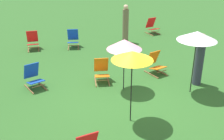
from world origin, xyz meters
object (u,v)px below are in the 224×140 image
at_px(deckchair_9, 152,27).
at_px(umbrella_0, 124,44).
at_px(deckchair_6, 73,39).
at_px(umbrella_2, 197,36).
at_px(person_0, 199,60).
at_px(deckchair_7, 33,41).
at_px(deckchair_10, 102,71).
at_px(deckchair_4, 34,77).
at_px(deckchair_1, 155,64).
at_px(person_1, 126,24).
at_px(umbrella_1, 132,56).

xyz_separation_m(deckchair_9, umbrella_0, (-3.97, -5.13, 1.16)).
bearing_deg(deckchair_6, umbrella_2, -50.54).
distance_m(umbrella_2, person_0, 1.20).
xyz_separation_m(deckchair_6, deckchair_7, (-1.73, 0.41, 0.00)).
height_order(deckchair_9, deckchair_10, same).
relative_size(deckchair_4, umbrella_0, 0.51).
xyz_separation_m(deckchair_9, deckchair_10, (-4.42, -4.32, 0.00)).
height_order(deckchair_1, umbrella_0, umbrella_0).
bearing_deg(deckchair_9, umbrella_0, -133.70).
distance_m(deckchair_7, person_1, 4.32).
distance_m(umbrella_1, umbrella_2, 2.55).
distance_m(umbrella_0, umbrella_1, 1.79).
relative_size(deckchair_7, person_0, 0.48).
bearing_deg(deckchair_7, deckchair_10, -59.80).
height_order(deckchair_4, deckchair_9, same).
height_order(deckchair_7, umbrella_0, umbrella_0).
xyz_separation_m(deckchair_4, umbrella_2, (4.54, -2.17, 1.48)).
bearing_deg(deckchair_10, deckchair_1, 11.86).
relative_size(deckchair_7, umbrella_2, 0.42).
height_order(deckchair_10, person_1, person_1).
distance_m(deckchair_7, deckchair_9, 6.14).
bearing_deg(deckchair_7, deckchair_1, -41.12).
relative_size(deckchair_9, umbrella_1, 0.42).
xyz_separation_m(umbrella_0, umbrella_2, (1.89, -0.96, 0.32)).
xyz_separation_m(deckchair_10, umbrella_2, (2.34, -1.77, 1.48)).
xyz_separation_m(umbrella_1, person_0, (2.98, 1.10, -0.99)).
bearing_deg(umbrella_1, deckchair_4, 125.89).
bearing_deg(deckchair_9, deckchair_6, -178.98).
xyz_separation_m(deckchair_4, deckchair_9, (6.61, 3.92, 0.00)).
xyz_separation_m(deckchair_9, umbrella_2, (-2.07, -6.09, 1.48)).
height_order(umbrella_1, person_0, umbrella_1).
xyz_separation_m(deckchair_9, umbrella_1, (-4.52, -6.80, 1.47)).
bearing_deg(deckchair_6, umbrella_0, -67.89).
relative_size(umbrella_2, person_0, 1.14).
height_order(deckchair_1, deckchair_6, same).
relative_size(deckchair_6, person_1, 0.48).
xyz_separation_m(deckchair_1, person_1, (0.50, 3.67, 0.49)).
height_order(deckchair_7, umbrella_1, umbrella_1).
bearing_deg(person_1, deckchair_1, -69.88).
bearing_deg(deckchair_10, person_1, 69.67).
height_order(deckchair_9, umbrella_2, umbrella_2).
xyz_separation_m(deckchair_7, deckchair_9, (6.14, 0.13, 0.00)).
xyz_separation_m(deckchair_7, person_1, (4.24, -0.63, 0.49)).
xyz_separation_m(umbrella_2, person_1, (0.18, 5.33, -0.99)).
bearing_deg(deckchair_4, umbrella_0, -38.97).
xyz_separation_m(deckchair_10, umbrella_1, (-0.11, -2.48, 1.47)).
bearing_deg(deckchair_10, umbrella_2, -22.16).
bearing_deg(deckchair_4, umbrella_2, -39.85).
bearing_deg(deckchair_10, deckchair_7, 127.28).
height_order(deckchair_4, person_1, person_1).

